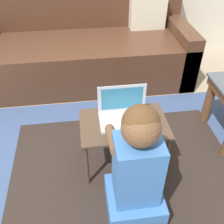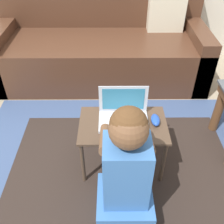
{
  "view_description": "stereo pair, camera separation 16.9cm",
  "coord_description": "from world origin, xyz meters",
  "views": [
    {
      "loc": [
        -0.1,
        -1.17,
        1.51
      ],
      "look_at": [
        0.07,
        0.13,
        0.44
      ],
      "focal_mm": 42.0,
      "sensor_mm": 36.0,
      "label": 1
    },
    {
      "loc": [
        0.06,
        -1.18,
        1.51
      ],
      "look_at": [
        0.07,
        0.13,
        0.44
      ],
      "focal_mm": 42.0,
      "sensor_mm": 36.0,
      "label": 2
    }
  ],
  "objects": [
    {
      "name": "ground_plane",
      "position": [
        0.0,
        0.0,
        0.0
      ],
      "size": [
        16.0,
        16.0,
        0.0
      ],
      "primitive_type": "plane",
      "color": "gray"
    },
    {
      "name": "area_rug",
      "position": [
        0.14,
        -0.12,
        0.0
      ],
      "size": [
        2.21,
        1.93,
        0.01
      ],
      "color": "#3D517A",
      "rests_on": "ground_plane"
    },
    {
      "name": "couch",
      "position": [
        -0.03,
        1.35,
        0.29
      ],
      "size": [
        2.09,
        0.88,
        0.83
      ],
      "color": "#4C2D1E",
      "rests_on": "ground_plane"
    },
    {
      "name": "laptop_desk",
      "position": [
        0.14,
        0.08,
        0.33
      ],
      "size": [
        0.57,
        0.36,
        0.38
      ],
      "color": "#4C3828",
      "rests_on": "ground_plane"
    },
    {
      "name": "laptop",
      "position": [
        0.14,
        0.11,
        0.42
      ],
      "size": [
        0.32,
        0.21,
        0.22
      ],
      "color": "#B7BCC6",
      "rests_on": "laptop_desk"
    },
    {
      "name": "computer_mouse",
      "position": [
        0.35,
        0.09,
        0.4
      ],
      "size": [
        0.06,
        0.11,
        0.04
      ],
      "color": "#234CB2",
      "rests_on": "laptop_desk"
    },
    {
      "name": "person_seated",
      "position": [
        0.14,
        -0.32,
        0.37
      ],
      "size": [
        0.32,
        0.43,
        0.81
      ],
      "color": "#3D70B2",
      "rests_on": "ground_plane"
    }
  ]
}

